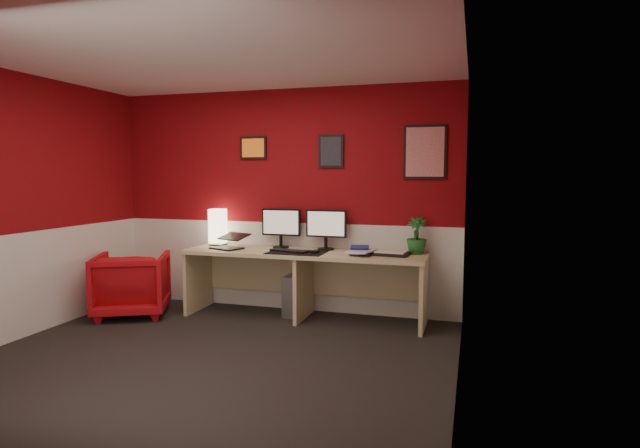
{
  "coord_description": "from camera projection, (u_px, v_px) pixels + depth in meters",
  "views": [
    {
      "loc": [
        2.09,
        -3.77,
        1.55
      ],
      "look_at": [
        0.6,
        1.21,
        1.05
      ],
      "focal_mm": 29.03,
      "sensor_mm": 36.0,
      "label": 1
    }
  ],
  "objects": [
    {
      "name": "ground",
      "position": [
        211.0,
        360.0,
        4.34
      ],
      "size": [
        4.0,
        3.5,
        0.01
      ],
      "primitive_type": "cube",
      "color": "black",
      "rests_on": "ground"
    },
    {
      "name": "ceiling",
      "position": [
        204.0,
        54.0,
        4.09
      ],
      "size": [
        4.0,
        3.5,
        0.01
      ],
      "primitive_type": "cube",
      "color": "white",
      "rests_on": "ground"
    },
    {
      "name": "wall_back",
      "position": [
        283.0,
        201.0,
        5.88
      ],
      "size": [
        4.0,
        0.01,
        2.5
      ],
      "primitive_type": "cube",
      "color": "maroon",
      "rests_on": "ground"
    },
    {
      "name": "wall_front",
      "position": [
        32.0,
        236.0,
        2.55
      ],
      "size": [
        4.0,
        0.01,
        2.5
      ],
      "primitive_type": "cube",
      "color": "maroon",
      "rests_on": "ground"
    },
    {
      "name": "wall_left",
      "position": [
        14.0,
        207.0,
        4.79
      ],
      "size": [
        0.01,
        3.5,
        2.5
      ],
      "primitive_type": "cube",
      "color": "maroon",
      "rests_on": "ground"
    },
    {
      "name": "wall_right",
      "position": [
        461.0,
        217.0,
        3.65
      ],
      "size": [
        0.01,
        3.5,
        2.5
      ],
      "primitive_type": "cube",
      "color": "maroon",
      "rests_on": "ground"
    },
    {
      "name": "wainscot_back",
      "position": [
        284.0,
        266.0,
        5.95
      ],
      "size": [
        4.0,
        0.01,
        1.0
      ],
      "primitive_type": "cube",
      "color": "silver",
      "rests_on": "ground"
    },
    {
      "name": "wainscot_front",
      "position": [
        41.0,
        382.0,
        2.62
      ],
      "size": [
        4.0,
        0.01,
        1.0
      ],
      "primitive_type": "cube",
      "color": "silver",
      "rests_on": "ground"
    },
    {
      "name": "wainscot_left",
      "position": [
        19.0,
        286.0,
        4.86
      ],
      "size": [
        0.01,
        3.5,
        1.0
      ],
      "primitive_type": "cube",
      "color": "silver",
      "rests_on": "ground"
    },
    {
      "name": "wainscot_right",
      "position": [
        458.0,
        321.0,
        3.72
      ],
      "size": [
        0.01,
        3.5,
        1.0
      ],
      "primitive_type": "cube",
      "color": "silver",
      "rests_on": "ground"
    },
    {
      "name": "desk",
      "position": [
        304.0,
        285.0,
        5.54
      ],
      "size": [
        2.6,
        0.65,
        0.73
      ],
      "primitive_type": "cube",
      "color": "#C9B580",
      "rests_on": "ground"
    },
    {
      "name": "shoji_lamp",
      "position": [
        218.0,
        228.0,
        5.98
      ],
      "size": [
        0.16,
        0.16,
        0.4
      ],
      "primitive_type": "cube",
      "color": "#FFE5B2",
      "rests_on": "desk"
    },
    {
      "name": "laptop",
      "position": [
        226.0,
        239.0,
        5.68
      ],
      "size": [
        0.39,
        0.33,
        0.22
      ],
      "primitive_type": "cube",
      "rotation": [
        0.0,
        0.0,
        -0.37
      ],
      "color": "black",
      "rests_on": "desk"
    },
    {
      "name": "monitor_left",
      "position": [
        281.0,
        222.0,
        5.77
      ],
      "size": [
        0.45,
        0.06,
        0.58
      ],
      "primitive_type": "cube",
      "color": "black",
      "rests_on": "desk"
    },
    {
      "name": "monitor_right",
      "position": [
        326.0,
        223.0,
        5.61
      ],
      "size": [
        0.45,
        0.06,
        0.58
      ],
      "primitive_type": "cube",
      "color": "black",
      "rests_on": "desk"
    },
    {
      "name": "desk_mat",
      "position": [
        296.0,
        252.0,
        5.42
      ],
      "size": [
        0.6,
        0.38,
        0.01
      ],
      "primitive_type": "cube",
      "color": "black",
      "rests_on": "desk"
    },
    {
      "name": "keyboard",
      "position": [
        289.0,
        251.0,
        5.46
      ],
      "size": [
        0.44,
        0.24,
        0.02
      ],
      "primitive_type": "cube",
      "rotation": [
        0.0,
        0.0,
        -0.25
      ],
      "color": "black",
      "rests_on": "desk_mat"
    },
    {
      "name": "mouse",
      "position": [
        315.0,
        252.0,
        5.36
      ],
      "size": [
        0.08,
        0.11,
        0.03
      ],
      "primitive_type": "cube",
      "rotation": [
        0.0,
        0.0,
        -0.16
      ],
      "color": "black",
      "rests_on": "desk_mat"
    },
    {
      "name": "book_bottom",
      "position": [
        351.0,
        253.0,
        5.33
      ],
      "size": [
        0.23,
        0.3,
        0.03
      ],
      "primitive_type": "imported",
      "rotation": [
        0.0,
        0.0,
        0.07
      ],
      "color": "navy",
      "rests_on": "desk"
    },
    {
      "name": "book_middle",
      "position": [
        351.0,
        250.0,
        5.31
      ],
      "size": [
        0.3,
        0.36,
        0.02
      ],
      "primitive_type": "imported",
      "rotation": [
        0.0,
        0.0,
        -0.23
      ],
      "color": "silver",
      "rests_on": "book_bottom"
    },
    {
      "name": "book_top",
      "position": [
        351.0,
        247.0,
        5.37
      ],
      "size": [
        0.24,
        0.29,
        0.02
      ],
      "primitive_type": "imported",
      "rotation": [
        0.0,
        0.0,
        0.2
      ],
      "color": "navy",
      "rests_on": "book_middle"
    },
    {
      "name": "zen_tray",
      "position": [
        391.0,
        254.0,
        5.25
      ],
      "size": [
        0.37,
        0.28,
        0.03
      ],
      "primitive_type": "cube",
      "rotation": [
        0.0,
        0.0,
        -0.1
      ],
      "color": "black",
      "rests_on": "desk"
    },
    {
      "name": "potted_plant",
      "position": [
        417.0,
        236.0,
        5.33
      ],
      "size": [
        0.22,
        0.22,
        0.38
      ],
      "primitive_type": "imported",
      "rotation": [
        0.0,
        0.0,
        -0.05
      ],
      "color": "#19591E",
      "rests_on": "desk"
    },
    {
      "name": "pc_tower",
      "position": [
        298.0,
        294.0,
        5.73
      ],
      "size": [
        0.23,
        0.46,
        0.45
      ],
      "primitive_type": "cube",
      "rotation": [
        0.0,
        0.0,
        -0.07
      ],
      "color": "#99999E",
      "rests_on": "ground"
    },
    {
      "name": "armchair",
      "position": [
        132.0,
        284.0,
        5.68
      ],
      "size": [
        1.0,
        1.01,
        0.69
      ],
      "primitive_type": "imported",
      "rotation": [
        0.0,
        0.0,
        3.59
      ],
      "color": "#B61319",
      "rests_on": "ground"
    },
    {
      "name": "art_left",
      "position": [
        253.0,
        148.0,
        5.91
      ],
      "size": [
        0.32,
        0.02,
        0.26
      ],
      "primitive_type": "cube",
      "color": "orange",
      "rests_on": "wall_back"
    },
    {
      "name": "art_center",
      "position": [
        331.0,
        151.0,
        5.66
      ],
      "size": [
        0.28,
        0.02,
        0.36
      ],
      "primitive_type": "cube",
      "color": "black",
      "rests_on": "wall_back"
    },
    {
      "name": "art_right",
      "position": [
        425.0,
        152.0,
        5.37
      ],
      "size": [
        0.44,
        0.02,
        0.56
      ],
      "primitive_type": "cube",
      "color": "red",
      "rests_on": "wall_back"
    }
  ]
}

